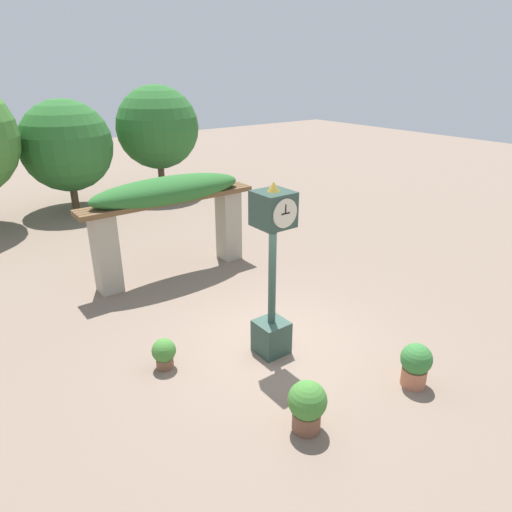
{
  "coord_description": "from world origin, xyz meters",
  "views": [
    {
      "loc": [
        -5.04,
        -6.09,
        5.26
      ],
      "look_at": [
        -0.21,
        0.34,
        1.89
      ],
      "focal_mm": 32.0,
      "sensor_mm": 36.0,
      "label": 1
    }
  ],
  "objects_px": {
    "potted_plant_near_right": "(416,364)",
    "potted_plant_far_left": "(307,405)",
    "potted_plant_near_left": "(164,353)",
    "pedestal_clock": "(272,272)"
  },
  "relations": [
    {
      "from": "potted_plant_near_right",
      "to": "potted_plant_far_left",
      "type": "relative_size",
      "value": 0.95
    },
    {
      "from": "potted_plant_near_left",
      "to": "potted_plant_far_left",
      "type": "relative_size",
      "value": 0.7
    },
    {
      "from": "potted_plant_near_right",
      "to": "potted_plant_far_left",
      "type": "xyz_separation_m",
      "value": [
        -2.26,
        0.35,
        0.03
      ]
    },
    {
      "from": "pedestal_clock",
      "to": "potted_plant_near_left",
      "type": "distance_m",
      "value": 2.51
    },
    {
      "from": "potted_plant_near_right",
      "to": "potted_plant_near_left",
      "type": "bearing_deg",
      "value": 136.81
    },
    {
      "from": "pedestal_clock",
      "to": "potted_plant_near_right",
      "type": "distance_m",
      "value": 2.99
    },
    {
      "from": "pedestal_clock",
      "to": "potted_plant_far_left",
      "type": "relative_size",
      "value": 4.0
    },
    {
      "from": "potted_plant_far_left",
      "to": "potted_plant_near_left",
      "type": "bearing_deg",
      "value": 110.85
    },
    {
      "from": "pedestal_clock",
      "to": "potted_plant_near_right",
      "type": "bearing_deg",
      "value": -59.15
    },
    {
      "from": "potted_plant_near_left",
      "to": "potted_plant_far_left",
      "type": "distance_m",
      "value": 2.95
    }
  ]
}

